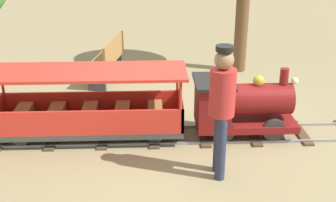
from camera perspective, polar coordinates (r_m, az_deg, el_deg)
name	(u,v)px	position (r m, az deg, el deg)	size (l,w,h in m)	color
ground_plane	(174,136)	(6.23, 0.79, -4.66)	(60.00, 60.00, 0.00)	#8C7A56
track	(154,135)	(6.21, -1.85, -4.57)	(0.76, 6.40, 0.04)	gray
locomotive	(239,104)	(6.14, 9.38, -0.44)	(0.72, 1.45, 0.96)	maroon
passenger_car	(89,111)	(6.10, -10.38, -1.29)	(0.82, 2.70, 0.97)	#3F3F3F
conductor_person	(222,102)	(4.95, 7.13, -0.17)	(0.30, 0.30, 1.62)	#282D47
park_bench	(108,60)	(8.34, -7.93, 5.43)	(1.35, 0.64, 0.82)	olive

